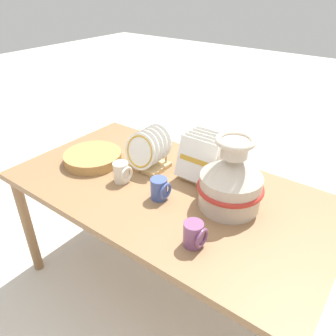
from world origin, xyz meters
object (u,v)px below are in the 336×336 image
object	(u,v)px
dish_rack_square_plates	(203,162)
mug_cobalt_glaze	(160,189)
mug_cream_glaze	(122,172)
ceramic_vase	(231,180)
dish_rack_round_plates	(148,153)
mug_plum_glaze	(194,235)
wicker_charger_stack	(93,157)

from	to	relation	value
dish_rack_square_plates	mug_cobalt_glaze	size ratio (longest dim) A/B	2.20
mug_cream_glaze	ceramic_vase	bearing A→B (deg)	15.14
dish_rack_round_plates	mug_plum_glaze	xyz separation A→B (m)	(0.51, -0.34, -0.04)
wicker_charger_stack	mug_plum_glaze	bearing A→B (deg)	-14.66
ceramic_vase	mug_cobalt_glaze	size ratio (longest dim) A/B	3.25
dish_rack_square_plates	ceramic_vase	bearing A→B (deg)	-30.59
dish_rack_round_plates	wicker_charger_stack	world-z (taller)	dish_rack_round_plates
dish_rack_square_plates	mug_cobalt_glaze	xyz separation A→B (m)	(-0.06, -0.27, -0.04)
ceramic_vase	mug_cobalt_glaze	bearing A→B (deg)	-153.12
dish_rack_round_plates	mug_cream_glaze	bearing A→B (deg)	-94.16
mug_plum_glaze	mug_cobalt_glaze	bearing A→B (deg)	151.13
dish_rack_square_plates	mug_plum_glaze	world-z (taller)	dish_rack_square_plates
dish_rack_round_plates	dish_rack_square_plates	size ratio (longest dim) A/B	0.95
ceramic_vase	wicker_charger_stack	distance (m)	0.79
dish_rack_round_plates	wicker_charger_stack	size ratio (longest dim) A/B	0.68
mug_cobalt_glaze	mug_cream_glaze	bearing A→B (deg)	179.75
ceramic_vase	mug_cobalt_glaze	distance (m)	0.32
mug_cobalt_glaze	mug_cream_glaze	distance (m)	0.24
dish_rack_round_plates	mug_cobalt_glaze	distance (m)	0.29
dish_rack_square_plates	mug_cobalt_glaze	bearing A→B (deg)	-102.08
mug_cream_glaze	mug_plum_glaze	bearing A→B (deg)	-16.94
dish_rack_round_plates	mug_plum_glaze	bearing A→B (deg)	-33.80
dish_rack_round_plates	dish_rack_square_plates	bearing A→B (deg)	16.85
wicker_charger_stack	dish_rack_square_plates	bearing A→B (deg)	21.69
ceramic_vase	dish_rack_round_plates	size ratio (longest dim) A/B	1.56
dish_rack_square_plates	wicker_charger_stack	bearing A→B (deg)	-158.31
dish_rack_round_plates	mug_cream_glaze	size ratio (longest dim) A/B	2.08
ceramic_vase	wicker_charger_stack	world-z (taller)	ceramic_vase
ceramic_vase	mug_plum_glaze	distance (m)	0.31
dish_rack_square_plates	wicker_charger_stack	xyz separation A→B (m)	(-0.56, -0.22, -0.06)
wicker_charger_stack	mug_plum_glaze	xyz separation A→B (m)	(0.79, -0.21, 0.02)
dish_rack_round_plates	mug_cream_glaze	distance (m)	0.19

